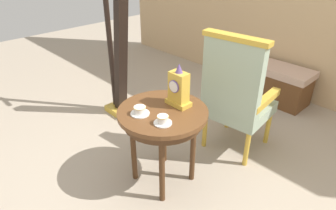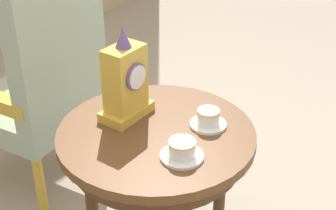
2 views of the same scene
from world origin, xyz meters
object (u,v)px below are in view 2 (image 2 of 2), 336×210
(teacup_right, at_px, (208,119))
(mantel_clock, at_px, (126,82))
(armchair, at_px, (42,77))
(teacup_left, at_px, (182,150))
(side_table, at_px, (156,151))

(teacup_right, xyz_separation_m, mantel_clock, (-0.11, 0.27, 0.11))
(mantel_clock, bearing_deg, armchair, 78.10)
(teacup_right, distance_m, armchair, 0.87)
(armchair, bearing_deg, mantel_clock, -101.90)
(teacup_right, bearing_deg, mantel_clock, 113.07)
(teacup_left, xyz_separation_m, mantel_clock, (0.09, 0.30, 0.11))
(armchair, bearing_deg, teacup_left, -103.71)
(teacup_right, xyz_separation_m, armchair, (0.01, 0.86, -0.10))
(teacup_left, relative_size, mantel_clock, 0.42)
(teacup_left, bearing_deg, side_table, 64.97)
(teacup_left, distance_m, teacup_right, 0.21)
(teacup_left, relative_size, armchair, 0.12)
(side_table, distance_m, teacup_left, 0.20)
(mantel_clock, distance_m, armchair, 0.64)
(side_table, xyz_separation_m, teacup_right, (0.13, -0.12, 0.11))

